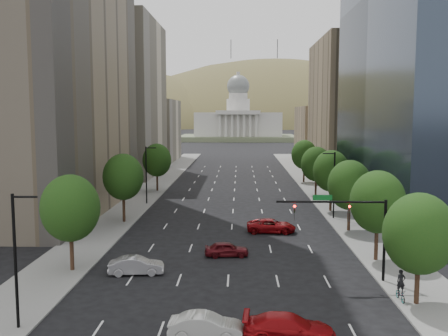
# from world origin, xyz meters

# --- Properties ---
(sidewalk_left) EXTENTS (6.00, 200.00, 0.15)m
(sidewalk_left) POSITION_xyz_m (-15.50, 60.00, 0.07)
(sidewalk_left) COLOR slate
(sidewalk_left) RESTS_ON ground
(sidewalk_right) EXTENTS (6.00, 200.00, 0.15)m
(sidewalk_right) POSITION_xyz_m (15.50, 60.00, 0.07)
(sidewalk_right) COLOR slate
(sidewalk_right) RESTS_ON ground
(midrise_cream_left) EXTENTS (14.00, 30.00, 35.00)m
(midrise_cream_left) POSITION_xyz_m (-25.00, 103.00, 17.50)
(midrise_cream_left) COLOR beige
(midrise_cream_left) RESTS_ON ground
(filler_left) EXTENTS (14.00, 26.00, 18.00)m
(filler_left) POSITION_xyz_m (-25.00, 136.00, 9.00)
(filler_left) COLOR beige
(filler_left) RESTS_ON ground
(parking_tan_right) EXTENTS (14.00, 30.00, 30.00)m
(parking_tan_right) POSITION_xyz_m (25.00, 100.00, 15.00)
(parking_tan_right) COLOR #8C7759
(parking_tan_right) RESTS_ON ground
(filler_right) EXTENTS (14.00, 26.00, 16.00)m
(filler_right) POSITION_xyz_m (25.00, 133.00, 8.00)
(filler_right) COLOR #8C7759
(filler_right) RESTS_ON ground
(tree_right_0) EXTENTS (5.20, 5.20, 8.39)m
(tree_right_0) POSITION_xyz_m (14.00, 25.00, 5.39)
(tree_right_0) COLOR #382316
(tree_right_0) RESTS_ON ground
(tree_right_1) EXTENTS (5.20, 5.20, 8.75)m
(tree_right_1) POSITION_xyz_m (14.00, 36.00, 5.75)
(tree_right_1) COLOR #382316
(tree_right_1) RESTS_ON ground
(tree_right_2) EXTENTS (5.20, 5.20, 8.61)m
(tree_right_2) POSITION_xyz_m (14.00, 48.00, 5.60)
(tree_right_2) COLOR #382316
(tree_right_2) RESTS_ON ground
(tree_right_3) EXTENTS (5.20, 5.20, 8.89)m
(tree_right_3) POSITION_xyz_m (14.00, 60.00, 5.89)
(tree_right_3) COLOR #382316
(tree_right_3) RESTS_ON ground
(tree_right_4) EXTENTS (5.20, 5.20, 8.46)m
(tree_right_4) POSITION_xyz_m (14.00, 74.00, 5.46)
(tree_right_4) COLOR #382316
(tree_right_4) RESTS_ON ground
(tree_right_5) EXTENTS (5.20, 5.20, 8.75)m
(tree_right_5) POSITION_xyz_m (14.00, 90.00, 5.75)
(tree_right_5) COLOR #382316
(tree_right_5) RESTS_ON ground
(tree_left_0) EXTENTS (5.20, 5.20, 8.75)m
(tree_left_0) POSITION_xyz_m (-14.00, 32.00, 5.75)
(tree_left_0) COLOR #382316
(tree_left_0) RESTS_ON ground
(tree_left_1) EXTENTS (5.20, 5.20, 8.97)m
(tree_left_1) POSITION_xyz_m (-14.00, 52.00, 5.96)
(tree_left_1) COLOR #382316
(tree_left_1) RESTS_ON ground
(tree_left_2) EXTENTS (5.20, 5.20, 8.68)m
(tree_left_2) POSITION_xyz_m (-14.00, 78.00, 5.68)
(tree_left_2) COLOR #382316
(tree_left_2) RESTS_ON ground
(streetlight_rn) EXTENTS (1.70, 0.20, 9.00)m
(streetlight_rn) POSITION_xyz_m (13.44, 55.00, 4.84)
(streetlight_rn) COLOR black
(streetlight_rn) RESTS_ON ground
(streetlight_ls) EXTENTS (1.70, 0.20, 9.00)m
(streetlight_ls) POSITION_xyz_m (-13.44, 20.00, 4.84)
(streetlight_ls) COLOR black
(streetlight_ls) RESTS_ON ground
(streetlight_ln) EXTENTS (1.70, 0.20, 9.00)m
(streetlight_ln) POSITION_xyz_m (-13.44, 65.00, 4.84)
(streetlight_ln) COLOR black
(streetlight_ln) RESTS_ON ground
(traffic_signal) EXTENTS (9.12, 0.40, 7.38)m
(traffic_signal) POSITION_xyz_m (10.53, 30.00, 5.17)
(traffic_signal) COLOR black
(traffic_signal) RESTS_ON ground
(capitol) EXTENTS (60.00, 40.00, 35.20)m
(capitol) POSITION_xyz_m (0.00, 249.71, 8.58)
(capitol) COLOR #596647
(capitol) RESTS_ON ground
(foothills) EXTENTS (720.00, 413.00, 263.00)m
(foothills) POSITION_xyz_m (34.67, 599.39, -37.78)
(foothills) COLOR brown
(foothills) RESTS_ON ground
(car_white) EXTENTS (4.73, 1.76, 1.54)m
(car_white) POSITION_xyz_m (-1.15, 19.18, 0.77)
(car_white) COLOR beige
(car_white) RESTS_ON ground
(car_red_near) EXTENTS (5.90, 2.75, 1.67)m
(car_red_near) POSITION_xyz_m (4.05, 18.93, 0.83)
(car_red_near) COLOR #980B0F
(car_red_near) RESTS_ON ground
(car_maroon) EXTENTS (4.47, 2.17, 1.47)m
(car_maroon) POSITION_xyz_m (-0.31, 37.12, 0.74)
(car_maroon) COLOR #500D13
(car_maroon) RESTS_ON ground
(car_silver) EXTENTS (4.97, 2.23, 1.58)m
(car_silver) POSITION_xyz_m (-8.10, 31.38, 0.79)
(car_silver) COLOR #A6A6AB
(car_silver) RESTS_ON ground
(car_red_far) EXTENTS (5.87, 2.81, 1.61)m
(car_red_far) POSITION_xyz_m (4.71, 47.21, 0.81)
(car_red_far) COLOR maroon
(car_red_far) RESTS_ON ground
(cyclist) EXTENTS (0.68, 1.79, 2.35)m
(cyclist) POSITION_xyz_m (13.00, 25.50, 0.94)
(cyclist) COLOR black
(cyclist) RESTS_ON sidewalk_right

